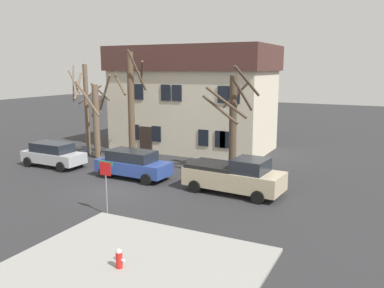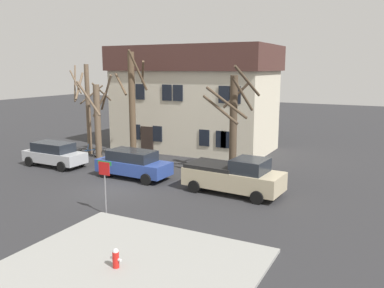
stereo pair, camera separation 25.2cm
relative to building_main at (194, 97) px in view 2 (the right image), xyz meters
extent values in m
plane|color=#2D2D30|center=(1.31, -12.37, -4.25)|extent=(120.00, 120.00, 0.00)
cube|color=#999993|center=(7.28, -20.13, -4.19)|extent=(8.35, 8.98, 0.12)
cube|color=beige|center=(0.00, 0.00, -1.05)|extent=(12.45, 6.52, 6.40)
cube|color=#4C2D28|center=(0.00, 0.00, 3.12)|extent=(12.95, 7.02, 1.92)
cube|color=#2D231E|center=(-2.49, -3.31, -3.20)|extent=(1.10, 0.12, 2.10)
cube|color=black|center=(-3.55, -3.30, -2.65)|extent=(0.80, 0.08, 1.20)
cube|color=black|center=(-1.53, -3.30, -2.65)|extent=(0.80, 0.08, 1.20)
cube|color=black|center=(2.49, -3.30, -2.65)|extent=(0.80, 0.08, 1.20)
cube|color=black|center=(3.82, -3.30, -2.65)|extent=(0.80, 0.08, 1.20)
cube|color=black|center=(4.21, -3.30, -2.65)|extent=(0.80, 0.08, 1.20)
cube|color=black|center=(-3.06, -3.30, 0.55)|extent=(0.80, 0.08, 1.20)
cube|color=black|center=(-0.64, -3.30, 0.55)|extent=(0.80, 0.08, 1.20)
cube|color=black|center=(0.31, -3.30, 0.55)|extent=(0.80, 0.08, 1.20)
cube|color=black|center=(3.99, -3.30, 0.55)|extent=(0.80, 0.08, 1.20)
cube|color=black|center=(4.83, -3.30, 0.55)|extent=(0.80, 0.08, 1.20)
cylinder|color=brown|center=(-6.29, -5.64, -0.80)|extent=(0.34, 0.34, 6.90)
cylinder|color=brown|center=(-6.66, -4.78, 0.30)|extent=(1.83, 0.89, 1.55)
cylinder|color=brown|center=(-5.05, -5.45, 0.59)|extent=(0.51, 2.56, 1.51)
cylinder|color=brown|center=(-6.65, -6.46, 1.36)|extent=(1.76, 0.87, 1.70)
cylinder|color=brown|center=(-5.88, -5.08, 0.39)|extent=(1.25, 0.96, 1.25)
cylinder|color=brown|center=(-6.98, -6.19, 1.25)|extent=(1.25, 1.53, 2.70)
cylinder|color=brown|center=(-4.76, -6.42, -1.53)|extent=(0.47, 0.47, 5.44)
cylinder|color=brown|center=(-4.70, -7.34, 0.25)|extent=(1.98, 0.28, 2.46)
cylinder|color=brown|center=(-4.91, -5.92, -0.32)|extent=(1.17, 0.51, 1.86)
cylinder|color=brown|center=(-4.45, -5.67, 0.57)|extent=(1.68, 0.82, 2.69)
cylinder|color=brown|center=(-5.81, -7.00, 1.09)|extent=(1.37, 2.27, 1.91)
cylinder|color=brown|center=(-2.11, -5.71, -0.37)|extent=(0.46, 0.46, 7.75)
cylinder|color=brown|center=(-1.39, -5.92, 2.21)|extent=(0.62, 1.63, 2.82)
cylinder|color=brown|center=(-2.52, -6.42, 1.25)|extent=(1.60, 1.00, 1.49)
cylinder|color=brown|center=(-1.47, -5.21, 2.10)|extent=(1.18, 1.48, 1.58)
cylinder|color=#4C3D2D|center=(5.84, -6.15, -1.15)|extent=(0.47, 0.47, 6.19)
cylinder|color=#4C3D2D|center=(5.70, -5.34, 0.69)|extent=(1.76, 0.47, 1.76)
cylinder|color=#4C3D2D|center=(6.84, -6.57, 1.62)|extent=(1.03, 2.15, 1.89)
cylinder|color=#4C3D2D|center=(5.47, -7.41, -0.05)|extent=(2.64, 0.93, 1.61)
cylinder|color=#4C3D2D|center=(6.54, -6.56, 0.88)|extent=(1.02, 1.58, 2.16)
cylinder|color=#4C3D2D|center=(5.88, -7.42, 0.38)|extent=(2.64, 0.24, 1.86)
cube|color=#B7BABF|center=(-5.68, -9.87, -3.57)|extent=(4.48, 1.81, 0.71)
cube|color=#1E232B|center=(-5.77, -9.87, -2.91)|extent=(2.78, 1.57, 0.62)
cylinder|color=black|center=(-4.15, -9.03, -3.91)|extent=(0.68, 0.23, 0.68)
cylinder|color=black|center=(-4.18, -10.77, -3.91)|extent=(0.68, 0.23, 0.68)
cylinder|color=black|center=(-7.18, -8.98, -3.91)|extent=(0.68, 0.23, 0.68)
cylinder|color=black|center=(-7.21, -10.72, -3.91)|extent=(0.68, 0.23, 0.68)
cube|color=#2D4799|center=(0.82, -9.83, -3.54)|extent=(4.73, 1.97, 0.77)
cube|color=#1E232B|center=(0.73, -9.83, -2.85)|extent=(2.95, 1.69, 0.62)
cylinder|color=black|center=(2.44, -9.00, -3.91)|extent=(0.69, 0.25, 0.68)
cylinder|color=black|center=(2.37, -10.79, -3.91)|extent=(0.69, 0.25, 0.68)
cylinder|color=black|center=(-0.72, -8.87, -3.91)|extent=(0.69, 0.25, 0.68)
cylinder|color=black|center=(-0.80, -10.66, -3.91)|extent=(0.69, 0.25, 0.68)
cube|color=#C6B793|center=(7.33, -9.85, -3.44)|extent=(5.44, 2.45, 0.96)
cube|color=#1E232B|center=(8.28, -9.92, -2.61)|extent=(1.82, 1.95, 0.70)
cube|color=black|center=(6.16, -9.77, -2.86)|extent=(2.89, 2.19, 0.20)
cylinder|color=black|center=(9.20, -8.94, -3.91)|extent=(0.69, 0.27, 0.68)
cylinder|color=black|center=(9.05, -11.01, -3.91)|extent=(0.69, 0.27, 0.68)
cylinder|color=black|center=(5.60, -8.68, -3.91)|extent=(0.69, 0.27, 0.68)
cylinder|color=black|center=(5.45, -10.76, -3.91)|extent=(0.69, 0.27, 0.68)
cylinder|color=red|center=(6.96, -19.50, -3.85)|extent=(0.22, 0.22, 0.55)
sphere|color=silver|center=(6.96, -19.50, -3.55)|extent=(0.21, 0.21, 0.21)
cylinder|color=silver|center=(6.80, -19.50, -3.82)|extent=(0.10, 0.09, 0.09)
cylinder|color=silver|center=(7.12, -19.50, -3.82)|extent=(0.10, 0.09, 0.09)
cylinder|color=slate|center=(3.30, -15.51, -3.01)|extent=(0.07, 0.07, 2.47)
cube|color=red|center=(3.30, -15.53, -2.07)|extent=(0.60, 0.03, 0.60)
cube|color=#1E8C38|center=(3.30, -15.49, -1.82)|extent=(0.76, 0.02, 0.18)
torus|color=black|center=(-4.82, -6.50, -3.89)|extent=(0.69, 0.29, 0.71)
torus|color=black|center=(-5.80, -6.85, -3.89)|extent=(0.69, 0.29, 0.71)
cylinder|color=#1E4C8C|center=(-5.31, -6.68, -3.67)|extent=(0.95, 0.38, 0.19)
cylinder|color=#1E4C8C|center=(-5.49, -6.74, -3.44)|extent=(0.10, 0.06, 0.45)
camera|label=1|loc=(14.58, -29.37, 2.41)|focal=37.38mm
camera|label=2|loc=(14.81, -29.26, 2.41)|focal=37.38mm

